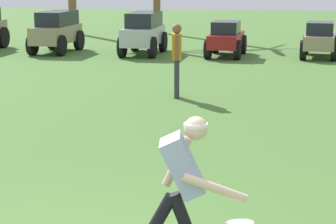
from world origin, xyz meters
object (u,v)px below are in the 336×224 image
at_px(frisbee_thrower, 182,184).
at_px(parked_car_slot_e, 320,39).
at_px(frisbee_in_flight, 239,224).
at_px(parked_car_slot_c, 144,32).
at_px(parked_car_slot_b, 57,30).
at_px(teammate_midfield, 177,54).
at_px(parked_car_slot_d, 226,38).

xyz_separation_m(frisbee_thrower, parked_car_slot_e, (2.16, 15.22, -0.23)).
height_order(frisbee_in_flight, parked_car_slot_c, parked_car_slot_c).
distance_m(parked_car_slot_b, parked_car_slot_e, 8.45).
xyz_separation_m(teammate_midfield, parked_car_slot_c, (-2.13, 7.08, -0.22)).
xyz_separation_m(parked_car_slot_c, parked_car_slot_e, (5.53, 0.12, -0.16)).
bearing_deg(parked_car_slot_d, frisbee_in_flight, -85.31).
bearing_deg(teammate_midfield, parked_car_slot_d, 85.77).
xyz_separation_m(parked_car_slot_b, parked_car_slot_c, (2.92, -0.06, 0.00)).
height_order(parked_car_slot_c, parked_car_slot_d, parked_car_slot_c).
bearing_deg(teammate_midfield, frisbee_in_flight, -77.80).
height_order(parked_car_slot_b, parked_car_slot_c, same).
distance_m(teammate_midfield, parked_car_slot_c, 7.40).
relative_size(parked_car_slot_d, parked_car_slot_e, 0.99).
distance_m(frisbee_in_flight, teammate_midfield, 8.34).
height_order(parked_car_slot_d, parked_car_slot_e, same).
relative_size(parked_car_slot_c, parked_car_slot_e, 1.07).
bearing_deg(parked_car_slot_c, frisbee_in_flight, -75.67).
relative_size(frisbee_thrower, parked_car_slot_e, 0.62).
bearing_deg(parked_car_slot_d, teammate_midfield, -94.23).
xyz_separation_m(frisbee_thrower, parked_car_slot_d, (-0.72, 15.02, -0.23)).
xyz_separation_m(teammate_midfield, parked_car_slot_b, (-5.05, 7.14, -0.22)).
height_order(teammate_midfield, parked_car_slot_c, teammate_midfield).
height_order(teammate_midfield, parked_car_slot_e, teammate_midfield).
relative_size(parked_car_slot_b, parked_car_slot_e, 1.08).
xyz_separation_m(parked_car_slot_d, parked_car_slot_e, (2.88, 0.20, 0.00)).
distance_m(parked_car_slot_c, parked_car_slot_d, 2.65).
bearing_deg(parked_car_slot_d, frisbee_thrower, -87.27).
distance_m(frisbee_in_flight, parked_car_slot_e, 15.44).
distance_m(frisbee_thrower, parked_car_slot_d, 15.04).
xyz_separation_m(frisbee_in_flight, parked_car_slot_c, (-3.89, 15.23, 0.22)).
distance_m(frisbee_in_flight, parked_car_slot_b, 16.74).
height_order(parked_car_slot_b, parked_car_slot_e, parked_car_slot_b).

